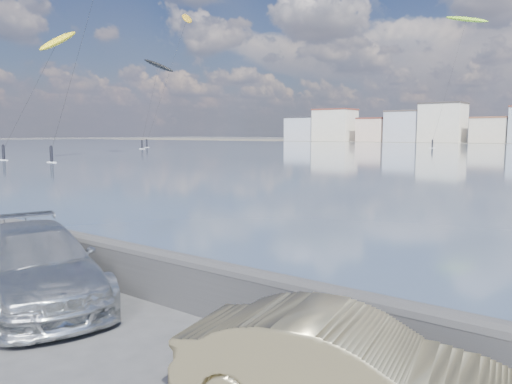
% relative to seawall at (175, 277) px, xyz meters
% --- Properties ---
extents(ground, '(700.00, 700.00, 0.00)m').
position_rel_seawall_xyz_m(ground, '(0.00, -2.70, -0.58)').
color(ground, '#333335').
rests_on(ground, ground).
extents(seawall, '(400.00, 0.36, 1.08)m').
position_rel_seawall_xyz_m(seawall, '(0.00, 0.00, 0.00)').
color(seawall, '#28282B').
rests_on(seawall, ground).
extents(car_silver, '(5.58, 3.64, 1.50)m').
position_rel_seawall_xyz_m(car_silver, '(-2.40, -1.53, 0.17)').
color(car_silver, silver).
rests_on(car_silver, ground).
extents(car_champagne, '(4.12, 2.12, 1.29)m').
position_rel_seawall_xyz_m(car_champagne, '(4.46, -1.60, 0.07)').
color(car_champagne, tan).
rests_on(car_champagne, ground).
extents(kitesurfer_0, '(6.35, 10.84, 17.63)m').
position_rel_seawall_xyz_m(kitesurfer_0, '(-53.48, 30.17, 14.42)').
color(kitesurfer_0, yellow).
rests_on(kitesurfer_0, ground).
extents(kitesurfer_1, '(10.66, 17.85, 32.80)m').
position_rel_seawall_xyz_m(kitesurfer_1, '(-28.48, 123.24, 29.91)').
color(kitesurfer_1, '#8CD826').
rests_on(kitesurfer_1, ground).
extents(kitesurfer_13, '(8.29, 15.07, 33.86)m').
position_rel_seawall_xyz_m(kitesurfer_13, '(-82.87, 82.67, 30.22)').
color(kitesurfer_13, '#BF8C19').
rests_on(kitesurfer_13, ground).
extents(kitesurfer_17, '(9.69, 9.19, 20.98)m').
position_rel_seawall_xyz_m(kitesurfer_17, '(-80.57, 71.25, 17.79)').
color(kitesurfer_17, black).
rests_on(kitesurfer_17, ground).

